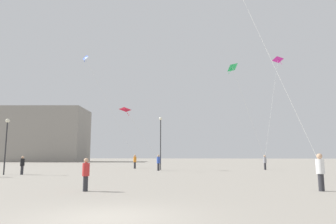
{
  "coord_description": "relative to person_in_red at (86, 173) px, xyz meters",
  "views": [
    {
      "loc": [
        2.36,
        -8.56,
        1.72
      ],
      "look_at": [
        0.0,
        23.17,
        6.25
      ],
      "focal_mm": 32.45,
      "sensor_mm": 36.0,
      "label": 1
    }
  ],
  "objects": [
    {
      "name": "person_in_orange",
      "position": [
        -2.16,
        24.73,
        0.12
      ],
      "size": [
        0.39,
        0.39,
        1.8
      ],
      "rotation": [
        0.0,
        0.0,
        3.56
      ],
      "color": "#2D2D33",
      "rests_on": "ground_plane"
    },
    {
      "name": "kite_emerald_delta",
      "position": [
        9.51,
        16.28,
        9.67
      ],
      "size": [
        5.05,
        7.27,
        9.72
      ],
      "color": "green"
    },
    {
      "name": "ground_plane",
      "position": [
        2.71,
        -6.03,
        -0.87
      ],
      "size": [
        300.0,
        300.0,
        0.0
      ],
      "primitive_type": "plane",
      "color": "#9E9689"
    },
    {
      "name": "lamppost_east",
      "position": [
        1.52,
        21.31,
        3.18
      ],
      "size": [
        0.36,
        0.36,
        6.23
      ],
      "color": "#2D2D30",
      "rests_on": "ground_plane"
    },
    {
      "name": "person_in_black",
      "position": [
        -9.99,
        11.9,
        0.04
      ],
      "size": [
        0.36,
        0.36,
        1.65
      ],
      "rotation": [
        0.0,
        0.0,
        3.02
      ],
      "color": "#2D2D33",
      "rests_on": "ground_plane"
    },
    {
      "name": "kite_crimson_delta",
      "position": [
        -1.96,
        17.86,
        5.7
      ],
      "size": [
        4.09,
        2.31,
        5.65
      ],
      "color": "red"
    },
    {
      "name": "person_in_grey",
      "position": [
        13.84,
        22.6,
        0.08
      ],
      "size": [
        0.38,
        0.38,
        1.72
      ],
      "rotation": [
        0.0,
        0.0,
        2.57
      ],
      "color": "#2D2D33",
      "rests_on": "ground_plane"
    },
    {
      "name": "kite_magenta_delta",
      "position": [
        16.76,
        25.46,
        13.07
      ],
      "size": [
        3.62,
        3.48,
        13.38
      ],
      "color": "#D12899"
    },
    {
      "name": "person_in_white",
      "position": [
        11.36,
        0.92,
        0.12
      ],
      "size": [
        0.39,
        0.39,
        1.8
      ],
      "rotation": [
        0.0,
        0.0,
        1.07
      ],
      "color": "#2D2D33",
      "rests_on": "ground_plane"
    },
    {
      "name": "building_left_hall",
      "position": [
        -34.29,
        64.67,
        6.22
      ],
      "size": [
        22.55,
        14.54,
        14.17
      ],
      "color": "gray",
      "rests_on": "ground_plane"
    },
    {
      "name": "person_in_blue",
      "position": [
        1.45,
        19.63,
        0.11
      ],
      "size": [
        0.39,
        0.39,
        1.78
      ],
      "rotation": [
        0.0,
        0.0,
        0.21
      ],
      "color": "#2D2D33",
      "rests_on": "ground_plane"
    },
    {
      "name": "kite_cobalt_delta",
      "position": [
        -7.87,
        21.65,
        12.47
      ],
      "size": [
        6.46,
        3.66,
        12.93
      ],
      "color": "blue"
    },
    {
      "name": "person_in_red",
      "position": [
        0.0,
        0.0,
        0.0
      ],
      "size": [
        0.34,
        0.34,
        1.58
      ],
      "rotation": [
        0.0,
        0.0,
        0.53
      ],
      "color": "#2D2D33",
      "rests_on": "ground_plane"
    },
    {
      "name": "lamppost_west",
      "position": [
        -11.44,
        11.53,
        2.48
      ],
      "size": [
        0.36,
        0.36,
        4.99
      ],
      "color": "#2D2D30",
      "rests_on": "ground_plane"
    }
  ]
}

